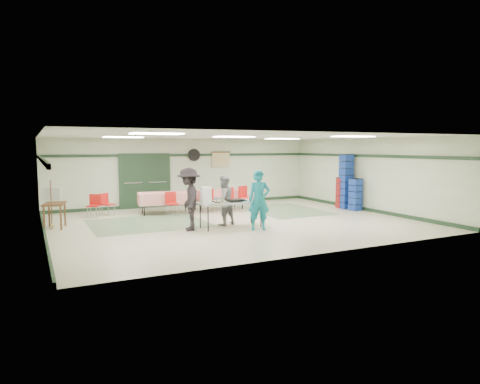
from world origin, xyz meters
name	(u,v)px	position (x,y,z in m)	size (l,w,h in m)	color
floor	(234,222)	(0.00, 0.00, 0.00)	(11.00, 11.00, 0.00)	beige
ceiling	(234,136)	(0.00, 0.00, 2.70)	(11.00, 11.00, 0.00)	silver
wall_back	(187,172)	(0.00, 4.50, 1.35)	(11.00, 11.00, 0.00)	beige
wall_front	(322,194)	(0.00, -4.50, 1.35)	(11.00, 11.00, 0.00)	beige
wall_left	(41,187)	(-5.50, 0.00, 1.35)	(9.00, 9.00, 0.00)	beige
wall_right	(368,175)	(5.50, 0.00, 1.35)	(9.00, 9.00, 0.00)	beige
trim_back	(187,155)	(0.00, 4.47, 2.05)	(11.00, 0.06, 0.10)	#1B321E
baseboard_back	(187,204)	(0.00, 4.47, 0.06)	(11.00, 0.06, 0.12)	#1B321E
trim_left	(41,160)	(-5.47, 0.00, 2.05)	(9.00, 0.06, 0.10)	#1B321E
baseboard_left	(45,236)	(-5.47, 0.00, 0.06)	(9.00, 0.06, 0.12)	#1B321E
trim_right	(368,156)	(5.47, 0.00, 2.05)	(9.00, 0.06, 0.10)	#1B321E
baseboard_right	(366,209)	(5.47, 0.00, 0.06)	(9.00, 0.06, 0.12)	#1B321E
green_patch_a	(148,223)	(-2.50, 1.00, 0.00)	(3.50, 3.00, 0.01)	slate
green_patch_b	(284,210)	(2.80, 1.50, 0.00)	(2.50, 3.50, 0.01)	slate
double_door_left	(133,182)	(-2.20, 4.44, 1.05)	(0.90, 0.06, 2.10)	gray
double_door_right	(157,181)	(-1.25, 4.44, 1.05)	(0.90, 0.06, 2.10)	gray
door_frame	(145,181)	(-1.73, 4.42, 1.05)	(2.00, 0.03, 2.15)	#1B321E
wall_fan	(194,155)	(0.30, 4.44, 2.05)	(0.50, 0.50, 0.10)	black
scroll_banner	(221,159)	(1.50, 4.44, 1.85)	(0.80, 0.02, 0.60)	tan
serving_table	(231,203)	(-0.48, -0.76, 0.72)	(1.96, 0.81, 0.76)	#B1B2AD
sheet_tray_right	(248,201)	(0.06, -0.83, 0.77)	(0.59, 0.44, 0.02)	silver
sheet_tray_mid	(227,201)	(-0.56, -0.68, 0.77)	(0.58, 0.44, 0.02)	silver
sheet_tray_left	(217,203)	(-0.98, -0.90, 0.77)	(0.62, 0.47, 0.02)	silver
baking_pan	(235,201)	(-0.36, -0.82, 0.80)	(0.50, 0.32, 0.08)	black
foam_box_stack	(206,195)	(-1.25, -0.74, 1.00)	(0.26, 0.24, 0.47)	white
volunteer_teal	(259,200)	(0.09, -1.46, 0.86)	(0.63, 0.41, 1.72)	#137588
volunteer_grey	(223,200)	(-0.51, -0.30, 0.77)	(0.75, 0.58, 1.53)	gray
volunteer_dark	(189,199)	(-1.73, -0.63, 0.90)	(1.16, 0.66, 1.79)	black
dining_table_a	(222,195)	(0.75, 2.66, 0.57)	(1.86, 0.98, 0.77)	red
dining_table_b	(165,198)	(-1.45, 2.66, 0.57)	(1.97, 1.06, 0.77)	red
chair_a	(229,197)	(0.79, 2.10, 0.54)	(0.46, 0.46, 0.89)	red
chair_b	(210,199)	(0.02, 2.10, 0.52)	(0.42, 0.42, 0.86)	red
chair_c	(245,196)	(1.44, 2.10, 0.56)	(0.53, 0.53, 0.92)	red
chair_d	(171,201)	(-1.40, 2.09, 0.50)	(0.39, 0.39, 0.82)	red
chair_loose_a	(106,202)	(-3.42, 3.13, 0.47)	(0.51, 0.51, 0.78)	red
chair_loose_b	(94,203)	(-3.85, 2.93, 0.48)	(0.49, 0.49, 0.78)	red
crate_stack_blue_a	(346,182)	(5.15, 0.81, 1.05)	(0.40, 0.40, 2.10)	navy
crate_stack_red	(342,193)	(5.15, 1.02, 0.60)	(0.37, 0.37, 1.20)	maroon
crate_stack_blue_b	(355,195)	(5.15, 0.25, 0.60)	(0.37, 0.37, 1.20)	navy
printer_table	(54,207)	(-5.15, 1.42, 0.64)	(0.73, 0.96, 0.74)	brown
office_printer	(52,193)	(-5.15, 2.32, 0.94)	(0.50, 0.44, 0.39)	#A5A6A2
broom	(51,204)	(-5.23, 1.46, 0.73)	(0.03, 0.03, 1.40)	brown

